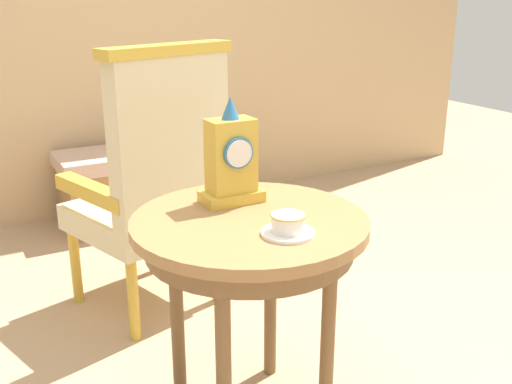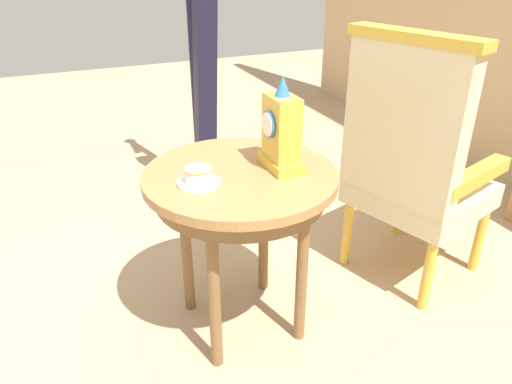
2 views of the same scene
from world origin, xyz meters
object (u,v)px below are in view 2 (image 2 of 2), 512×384
at_px(mantel_clock, 281,132).
at_px(harp, 202,76).
at_px(teacup_left, 198,177).
at_px(side_table, 240,192).
at_px(armchair, 413,161).

height_order(mantel_clock, harp, harp).
xyz_separation_m(teacup_left, harp, (-1.18, 0.40, 0.04)).
height_order(side_table, harp, harp).
bearing_deg(teacup_left, harp, 161.34).
bearing_deg(side_table, armchair, 90.71).
xyz_separation_m(teacup_left, armchair, (-0.04, 0.97, -0.13)).
relative_size(teacup_left, armchair, 0.13).
bearing_deg(armchair, harp, -153.37).
xyz_separation_m(armchair, harp, (-1.13, -0.57, 0.17)).
bearing_deg(harp, armchair, 26.63).
xyz_separation_m(teacup_left, mantel_clock, (-0.01, 0.32, 0.11)).
bearing_deg(armchair, mantel_clock, -87.58).
relative_size(side_table, teacup_left, 4.71).
relative_size(side_table, armchair, 0.62).
relative_size(mantel_clock, harp, 0.18).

